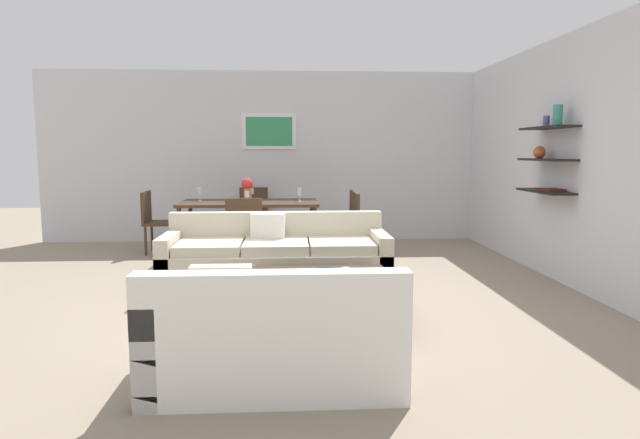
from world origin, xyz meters
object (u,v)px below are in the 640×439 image
at_px(candle_jar, 345,271).
at_px(wine_glass_right_near, 300,193).
at_px(wine_glass_left_far, 200,192).
at_px(wine_glass_foot, 247,195).
at_px(decorative_bowl, 323,275).
at_px(dining_table, 249,206).
at_px(dining_chair_right_near, 348,220).
at_px(centerpiece_vase, 247,187).
at_px(dining_chair_head, 253,212).
at_px(loveseat_white, 273,336).
at_px(coffee_table, 320,300).
at_px(sofa_beige, 276,261).
at_px(dining_chair_left_far, 155,218).
at_px(apple_on_coffee_table, 296,274).
at_px(dining_chair_right_far, 345,217).
at_px(wine_glass_right_far, 299,192).
at_px(dining_chair_foot, 245,228).
at_px(wine_glass_head, 251,192).

bearing_deg(candle_jar, wine_glass_right_near, 96.54).
distance_m(wine_glass_left_far, wine_glass_foot, 0.88).
relative_size(decorative_bowl, dining_table, 0.21).
xyz_separation_m(dining_chair_right_near, wine_glass_right_near, (-0.66, 0.10, 0.37)).
bearing_deg(centerpiece_vase, dining_table, 52.02).
bearing_deg(dining_chair_head, loveseat_white, -85.17).
distance_m(candle_jar, wine_glass_left_far, 3.59).
height_order(coffee_table, wine_glass_left_far, wine_glass_left_far).
height_order(sofa_beige, coffee_table, sofa_beige).
relative_size(loveseat_white, centerpiece_vase, 4.75).
bearing_deg(coffee_table, wine_glass_left_far, 115.01).
xyz_separation_m(loveseat_white, dining_chair_left_far, (-1.79, 4.50, 0.21)).
xyz_separation_m(apple_on_coffee_table, dining_chair_right_far, (0.75, 3.33, 0.08)).
height_order(sofa_beige, dining_chair_right_near, dining_chair_right_near).
height_order(dining_chair_left_far, wine_glass_right_far, wine_glass_right_far).
height_order(candle_jar, dining_chair_foot, dining_chair_foot).
bearing_deg(wine_glass_left_far, dining_chair_right_far, 2.71).
relative_size(candle_jar, wine_glass_head, 0.45).
bearing_deg(dining_chair_right_far, sofa_beige, -113.86).
relative_size(loveseat_white, wine_glass_foot, 8.72).
height_order(apple_on_coffee_table, wine_glass_right_near, wine_glass_right_near).
relative_size(apple_on_coffee_table, wine_glass_left_far, 0.47).
relative_size(apple_on_coffee_table, wine_glass_foot, 0.50).
bearing_deg(coffee_table, candle_jar, 22.69).
xyz_separation_m(dining_chair_foot, dining_chair_right_near, (1.35, 0.67, 0.00)).
xyz_separation_m(dining_chair_head, centerpiece_vase, (-0.02, -0.92, 0.44)).
distance_m(coffee_table, wine_glass_head, 3.66).
bearing_deg(dining_table, wine_glass_head, 90.00).
bearing_deg(dining_chair_head, wine_glass_head, -90.00).
xyz_separation_m(coffee_table, dining_chair_right_near, (0.55, 2.88, 0.31)).
height_order(dining_chair_left_far, wine_glass_left_far, wine_glass_left_far).
xyz_separation_m(dining_table, dining_chair_foot, (0.00, -0.89, -0.18)).
bearing_deg(wine_glass_right_far, dining_chair_right_near, -26.95).
height_order(dining_chair_head, wine_glass_left_far, wine_glass_left_far).
bearing_deg(decorative_bowl, sofa_beige, 109.69).
distance_m(dining_chair_head, dining_chair_left_far, 1.51).
xyz_separation_m(dining_table, wine_glass_left_far, (-0.70, 0.12, 0.20)).
bearing_deg(dining_chair_left_far, dining_table, -9.04).
relative_size(loveseat_white, candle_jar, 22.47).
bearing_deg(wine_glass_head, dining_table, -90.00).
relative_size(dining_chair_right_near, dining_chair_left_far, 1.00).
height_order(coffee_table, decorative_bowl, decorative_bowl).
height_order(candle_jar, dining_chair_right_far, dining_chair_right_far).
bearing_deg(wine_glass_right_far, decorative_bowl, -87.66).
xyz_separation_m(candle_jar, wine_glass_right_near, (-0.33, 2.88, 0.46)).
relative_size(dining_table, wine_glass_foot, 10.63).
relative_size(dining_chair_right_near, wine_glass_right_near, 5.21).
bearing_deg(sofa_beige, dining_chair_left_far, 129.35).
xyz_separation_m(loveseat_white, wine_glass_right_near, (0.26, 4.17, 0.58)).
height_order(dining_table, wine_glass_left_far, wine_glass_left_far).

